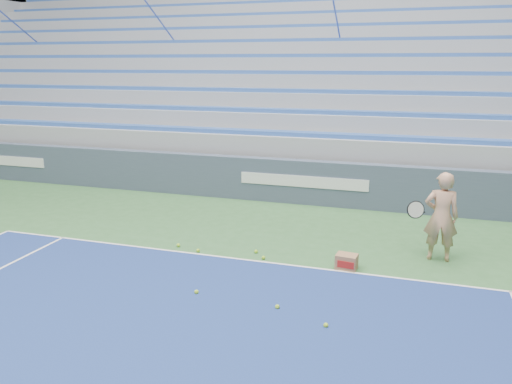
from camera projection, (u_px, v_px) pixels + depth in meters
sponsor_barrier at (304, 182)px, 12.45m from camera, size 30.00×0.32×1.10m
bleachers at (340, 95)px, 17.28m from camera, size 31.00×9.15×7.30m
tennis_player at (441, 217)px, 8.79m from camera, size 0.91×0.82×1.62m
ball_box at (347, 262)px, 8.55m from camera, size 0.38×0.31×0.27m
tennis_ball_0 at (256, 251)px, 9.28m from camera, size 0.07×0.07×0.07m
tennis_ball_1 at (197, 292)px, 7.65m from camera, size 0.07×0.07×0.07m
tennis_ball_2 at (198, 251)px, 9.33m from camera, size 0.07×0.07×0.07m
tennis_ball_3 at (326, 325)px, 6.68m from camera, size 0.07×0.07×0.07m
tennis_ball_4 at (277, 307)px, 7.18m from camera, size 0.07×0.07×0.07m
tennis_ball_5 at (263, 258)px, 8.99m from camera, size 0.07×0.07×0.07m
tennis_ball_6 at (178, 245)px, 9.60m from camera, size 0.07×0.07×0.07m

